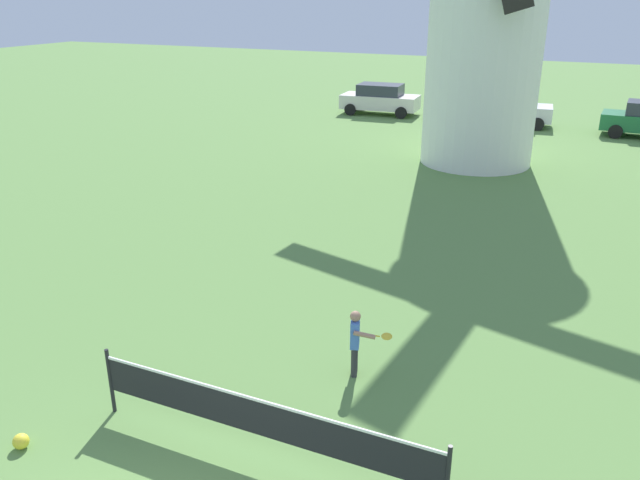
{
  "coord_description": "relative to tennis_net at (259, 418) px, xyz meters",
  "views": [
    {
      "loc": [
        3.89,
        -3.83,
        6.09
      ],
      "look_at": [
        0.2,
        4.3,
        2.56
      ],
      "focal_mm": 35.62,
      "sensor_mm": 36.0,
      "label": 1
    }
  ],
  "objects": [
    {
      "name": "stray_ball",
      "position": [
        -3.22,
        -1.22,
        -0.57
      ],
      "size": [
        0.23,
        0.23,
        0.23
      ],
      "primitive_type": "sphere",
      "color": "yellow",
      "rests_on": "ground_plane"
    },
    {
      "name": "parked_car_cream",
      "position": [
        -7.3,
        25.67,
        0.12
      ],
      "size": [
        4.08,
        2.11,
        1.56
      ],
      "color": "silver",
      "rests_on": "ground_plane"
    },
    {
      "name": "tennis_net",
      "position": [
        0.0,
        0.0,
        0.0
      ],
      "size": [
        5.25,
        0.06,
        1.1
      ],
      "color": "black",
      "rests_on": "ground_plane"
    },
    {
      "name": "parked_car_silver",
      "position": [
        -0.62,
        25.44,
        0.12
      ],
      "size": [
        3.98,
        2.21,
        1.56
      ],
      "color": "silver",
      "rests_on": "ground_plane"
    },
    {
      "name": "player_far",
      "position": [
        0.44,
        2.5,
        -0.01
      ],
      "size": [
        0.78,
        0.39,
        1.2
      ],
      "color": "#333338",
      "rests_on": "ground_plane"
    }
  ]
}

